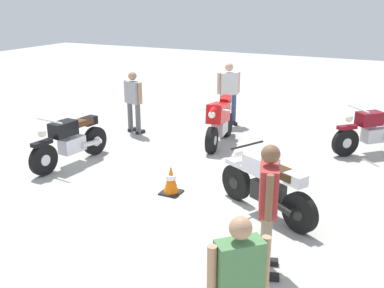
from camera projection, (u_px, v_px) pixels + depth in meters
The scene contains 10 objects.
ground_plane at pixel (178, 196), 8.17m from camera, with size 40.00×40.00×0.00m, color #ADAAA3.
motorcycle_red_sportbike at pixel (219, 120), 10.80m from camera, with size 1.96×0.70×1.14m.
motorcycle_silver_cruiser at pixel (267, 185), 7.33m from camera, with size 1.09×1.90×1.09m.
motorcycle_black_cruiser at pixel (71, 141), 9.55m from camera, with size 2.09×0.70×1.09m.
motorcycle_maroon_cruiser at pixel (374, 131), 10.23m from camera, with size 1.56×1.57×1.09m.
person_in_white_shirt at pixel (229, 90), 12.29m from camera, with size 0.55×0.56×1.72m.
person_in_green_shirt at pixel (238, 284), 4.23m from camera, with size 0.53×0.54×1.59m.
person_in_red_shirt at pixel (268, 201), 5.63m from camera, with size 0.67×0.43×1.75m.
person_in_gray_shirt at pixel (133, 99), 11.58m from camera, with size 0.41×0.63×1.60m.
traffic_cone at pixel (171, 180), 8.20m from camera, with size 0.36×0.36×0.53m.
Camera 1 is at (6.59, 3.50, 3.48)m, focal length 42.37 mm.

